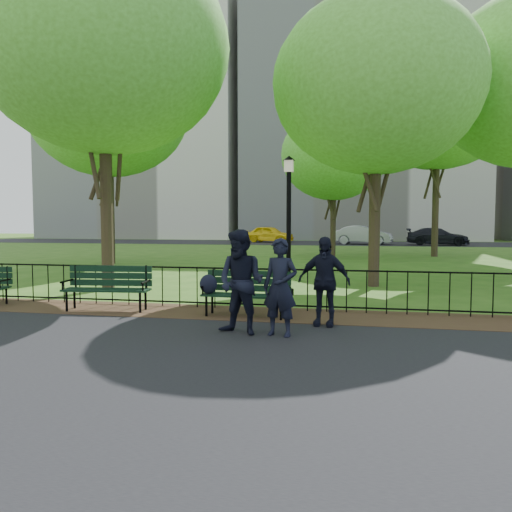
% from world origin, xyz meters
% --- Properties ---
extents(ground, '(120.00, 120.00, 0.00)m').
position_xyz_m(ground, '(0.00, 0.00, 0.00)').
color(ground, '#305B18').
extents(asphalt_path, '(60.00, 9.20, 0.01)m').
position_xyz_m(asphalt_path, '(0.00, -3.40, 0.01)').
color(asphalt_path, black).
rests_on(asphalt_path, ground).
extents(dirt_strip, '(60.00, 1.60, 0.01)m').
position_xyz_m(dirt_strip, '(0.00, 1.50, 0.01)').
color(dirt_strip, '#392717').
rests_on(dirt_strip, ground).
extents(far_street, '(70.00, 9.00, 0.01)m').
position_xyz_m(far_street, '(0.00, 35.00, 0.01)').
color(far_street, black).
rests_on(far_street, ground).
extents(iron_fence, '(24.06, 0.06, 1.00)m').
position_xyz_m(iron_fence, '(0.00, 2.00, 0.50)').
color(iron_fence, black).
rests_on(iron_fence, ground).
extents(apartment_west, '(22.00, 15.00, 26.00)m').
position_xyz_m(apartment_west, '(-22.00, 48.00, 13.00)').
color(apartment_west, silver).
rests_on(apartment_west, ground).
extents(apartment_mid, '(24.00, 15.00, 30.00)m').
position_xyz_m(apartment_mid, '(2.00, 48.00, 15.00)').
color(apartment_mid, '#BCB8AB').
rests_on(apartment_mid, ground).
extents(park_bench_main, '(1.80, 0.63, 0.98)m').
position_xyz_m(park_bench_main, '(-0.79, 1.21, 0.59)').
color(park_bench_main, black).
rests_on(park_bench_main, ground).
extents(park_bench_left_a, '(1.85, 0.74, 1.02)m').
position_xyz_m(park_bench_left_a, '(-3.55, 1.35, 0.59)').
color(park_bench_left_a, black).
rests_on(park_bench_left_a, ground).
extents(lamppost, '(0.32, 0.32, 3.53)m').
position_xyz_m(lamppost, '(-0.10, 4.30, 1.92)').
color(lamppost, black).
rests_on(lamppost, ground).
extents(tree_near_w, '(6.81, 6.81, 9.49)m').
position_xyz_m(tree_near_w, '(-5.18, 4.42, 6.59)').
color(tree_near_w, '#2D2116').
rests_on(tree_near_w, ground).
extents(tree_near_e, '(5.92, 5.92, 8.25)m').
position_xyz_m(tree_near_e, '(2.10, 6.48, 5.72)').
color(tree_near_e, '#2D2116').
rests_on(tree_near_e, ground).
extents(tree_mid_w, '(7.03, 7.03, 9.80)m').
position_xyz_m(tree_mid_w, '(-9.04, 12.08, 6.80)').
color(tree_mid_w, '#2D2116').
rests_on(tree_mid_w, ground).
extents(tree_far_c, '(5.44, 5.44, 7.58)m').
position_xyz_m(tree_far_c, '(0.43, 17.85, 5.26)').
color(tree_far_c, '#2D2116').
rests_on(tree_far_c, ground).
extents(tree_far_e, '(8.48, 8.48, 11.81)m').
position_xyz_m(tree_far_e, '(5.73, 19.65, 8.20)').
color(tree_far_e, '#2D2116').
rests_on(tree_far_e, ground).
extents(person_left, '(0.65, 0.50, 1.60)m').
position_xyz_m(person_left, '(0.37, -0.31, 0.81)').
color(person_left, black).
rests_on(person_left, asphalt_path).
extents(person_mid, '(0.94, 0.68, 1.74)m').
position_xyz_m(person_mid, '(-0.28, -0.32, 0.88)').
color(person_mid, black).
rests_on(person_mid, asphalt_path).
extents(person_right, '(0.98, 0.51, 1.60)m').
position_xyz_m(person_right, '(1.02, 0.65, 0.81)').
color(person_right, black).
rests_on(person_right, asphalt_path).
extents(taxi, '(4.60, 2.74, 1.47)m').
position_xyz_m(taxi, '(-5.89, 35.25, 0.75)').
color(taxi, yellow).
rests_on(taxi, far_street).
extents(sedan_silver, '(4.85, 2.42, 1.53)m').
position_xyz_m(sedan_silver, '(2.19, 32.90, 0.78)').
color(sedan_silver, '#929499').
rests_on(sedan_silver, far_street).
extents(sedan_dark, '(4.80, 2.24, 1.36)m').
position_xyz_m(sedan_dark, '(7.87, 32.60, 0.69)').
color(sedan_dark, black).
rests_on(sedan_dark, far_street).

